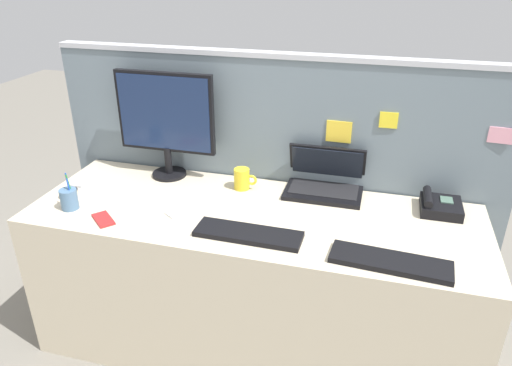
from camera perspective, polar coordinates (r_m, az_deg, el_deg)
The scene contains 14 objects.
ground_plane at distance 2.54m, azimuth -0.31°, elevation -18.16°, with size 10.00×10.00×0.00m, color slate.
desk at distance 2.30m, azimuth -0.34°, elevation -11.55°, with size 1.98×0.69×0.74m, color beige.
cubicle_divider at distance 2.45m, azimuth 2.06°, elevation -0.45°, with size 2.20×0.08×1.36m.
desktop_monitor at distance 2.38m, azimuth -10.70°, elevation 7.64°, with size 0.49×0.17×0.52m.
laptop at distance 2.29m, azimuth 8.18°, elevation 0.29°, with size 0.36×0.24×0.22m.
desk_phone at distance 2.24m, azimuth 20.92°, elevation -2.52°, with size 0.17×0.18×0.08m.
keyboard_main at distance 1.93m, azimuth -0.92°, elevation -6.07°, with size 0.43×0.13×0.02m, color black.
keyboard_spare at distance 1.83m, azimuth 15.65°, elevation -9.00°, with size 0.43×0.13×0.02m, color black.
computer_mouse_right_hand at distance 2.40m, azimuth -21.36°, elevation -0.99°, with size 0.06×0.10×0.03m, color #232328.
pen_cup at distance 2.26m, azimuth -21.30°, elevation -1.77°, with size 0.08×0.08×0.17m.
cell_phone_silver_slab at distance 2.53m, azimuth -19.71°, elevation 0.31°, with size 0.06×0.15×0.01m, color #B7BAC1.
cell_phone_white_slab at distance 2.13m, azimuth -8.86°, elevation -3.30°, with size 0.06×0.13×0.01m, color silver.
cell_phone_red_case at distance 2.14m, azimuth -17.66°, elevation -4.13°, with size 0.06×0.13×0.01m, color #B22323.
coffee_mug at distance 2.29m, azimuth -1.64°, elevation 0.49°, with size 0.11×0.07×0.10m.
Camera 1 is at (0.50, -1.76, 1.76)m, focal length 33.71 mm.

